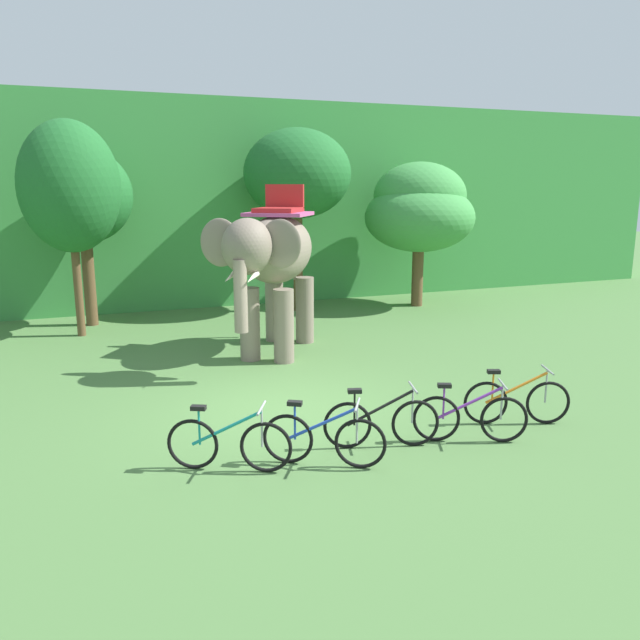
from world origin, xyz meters
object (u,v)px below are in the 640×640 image
object	(u,v)px
tree_center	(83,197)
bike_orange	(517,401)
bike_black	(381,422)
tree_center_right	(420,197)
tree_left	(297,174)
tree_center_left	(70,187)
bike_purple	(470,417)
bike_teal	(229,444)
tree_far_left	(419,218)
elephant	(273,257)
bike_blue	(323,439)

from	to	relation	value
tree_center	bike_orange	world-z (taller)	tree_center
bike_black	tree_center_right	bearing A→B (deg)	58.11
tree_left	tree_center_right	xyz separation A→B (m)	(3.88, -0.39, -0.66)
bike_black	tree_center_left	bearing A→B (deg)	114.41
bike_purple	bike_orange	world-z (taller)	same
bike_teal	tree_center_right	bearing A→B (deg)	49.43
tree_center	bike_purple	size ratio (longest dim) A/B	2.98
tree_far_left	tree_center_right	bearing A→B (deg)	63.15
tree_left	tree_center_right	world-z (taller)	tree_left
elephant	tree_far_left	bearing A→B (deg)	34.11
bike_purple	tree_center_right	bearing A→B (deg)	64.71
tree_left	bike_teal	bearing A→B (deg)	-113.64
tree_left	bike_blue	distance (m)	11.48
tree_far_left	tree_center_right	xyz separation A→B (m)	(0.11, 0.22, 0.66)
tree_far_left	elephant	xyz separation A→B (m)	(-5.91, -4.00, -0.55)
bike_purple	tree_center	bearing A→B (deg)	116.02
bike_teal	bike_orange	size ratio (longest dim) A/B	0.96
bike_black	bike_purple	size ratio (longest dim) A/B	1.04
tree_center	elephant	size ratio (longest dim) A/B	1.19
tree_center_right	bike_orange	world-z (taller)	tree_center_right
bike_black	bike_teal	bearing A→B (deg)	179.16
bike_teal	bike_black	size ratio (longest dim) A/B	0.94
tree_far_left	tree_center_right	distance (m)	0.70
elephant	bike_orange	xyz separation A→B (m)	(2.40, -5.44, -1.82)
tree_left	bike_orange	bearing A→B (deg)	-88.49
tree_center_right	tree_center_left	bearing A→B (deg)	-175.70
bike_black	bike_purple	xyz separation A→B (m)	(1.32, -0.29, 0.00)
elephant	bike_blue	distance (m)	6.14
bike_blue	bike_black	size ratio (longest dim) A/B	0.91
tree_center_right	elephant	world-z (taller)	tree_center_right
bike_teal	bike_orange	world-z (taller)	same
tree_left	bike_black	distance (m)	10.99
tree_center	elephant	xyz separation A→B (m)	(3.82, -4.68, -1.26)
tree_center_left	tree_center_right	xyz separation A→B (m)	(10.12, 0.76, -0.30)
tree_center_left	tree_center_right	distance (m)	10.15
tree_center_left	bike_orange	bearing A→B (deg)	-53.87
bike_teal	tree_left	bearing A→B (deg)	66.36
bike_blue	bike_teal	bearing A→B (deg)	166.10
tree_far_left	tree_center_right	size ratio (longest dim) A/B	0.86
tree_center_left	bike_blue	bearing A→B (deg)	-71.67
tree_center_left	elephant	world-z (taller)	tree_center_left
tree_far_left	bike_purple	size ratio (longest dim) A/B	2.40
elephant	bike_purple	size ratio (longest dim) A/B	2.50
tree_left	bike_purple	xyz separation A→B (m)	(-0.85, -10.41, -3.68)
tree_far_left	bike_black	distance (m)	11.46
tree_center_right	bike_purple	size ratio (longest dim) A/B	2.81
tree_center_left	tree_center	distance (m)	1.28
bike_blue	tree_center	bearing A→B (deg)	104.90
tree_center_left	bike_blue	size ratio (longest dim) A/B	3.54
tree_far_left	elephant	bearing A→B (deg)	-145.89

